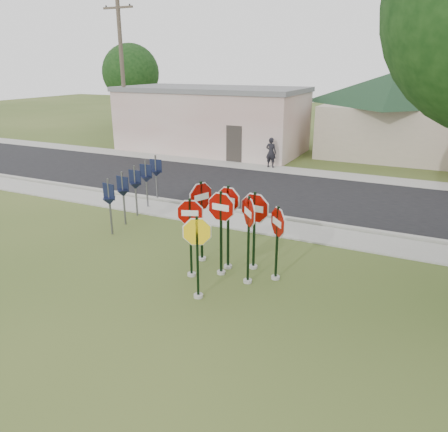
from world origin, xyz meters
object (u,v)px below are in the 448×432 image
at_px(stop_sign_center, 221,221).
at_px(stop_sign_left, 190,228).
at_px(utility_pole_near, 123,75).
at_px(pedestrian, 271,152).
at_px(stop_sign_yellow, 197,248).

height_order(stop_sign_center, stop_sign_left, stop_sign_center).
bearing_deg(stop_sign_left, stop_sign_center, 33.98).
xyz_separation_m(stop_sign_left, utility_pole_near, (-13.07, 14.26, 3.54)).
relative_size(stop_sign_left, utility_pole_near, 0.25).
bearing_deg(utility_pole_near, stop_sign_left, -47.51).
bearing_deg(stop_sign_center, utility_pole_near, 134.93).
bearing_deg(stop_sign_center, pedestrian, 103.94).
height_order(stop_sign_left, pedestrian, stop_sign_left).
bearing_deg(utility_pole_near, pedestrian, -3.61).
xyz_separation_m(utility_pole_near, pedestrian, (10.50, -0.66, -4.06)).
distance_m(stop_sign_yellow, pedestrian, 14.95).
bearing_deg(stop_sign_yellow, stop_sign_center, 92.11).
relative_size(stop_sign_yellow, utility_pole_near, 0.24).
xyz_separation_m(stop_sign_yellow, utility_pole_near, (-13.81, 15.23, 3.61)).
distance_m(stop_sign_center, utility_pole_near, 19.78).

